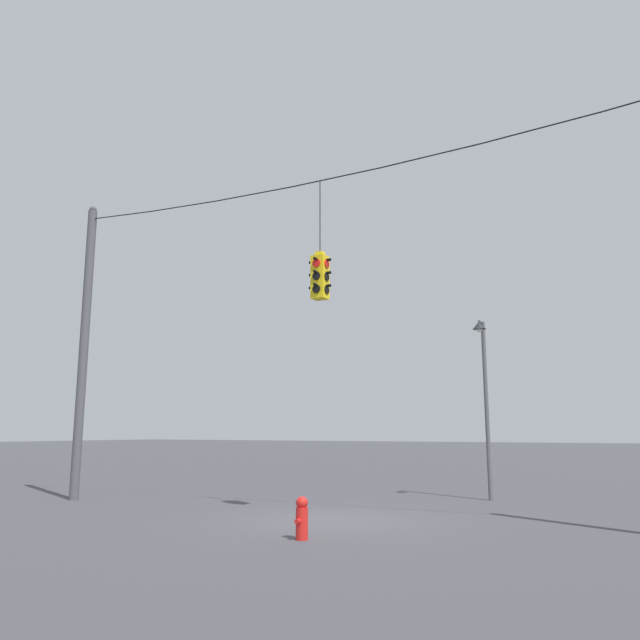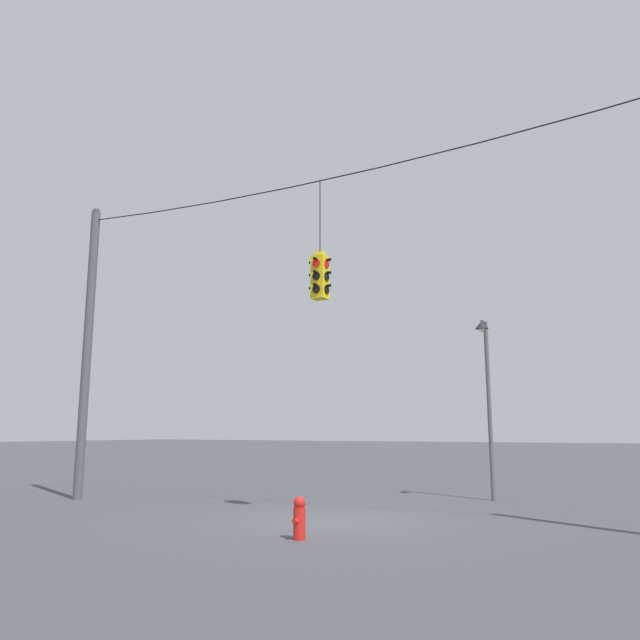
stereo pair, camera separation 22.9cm
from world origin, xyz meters
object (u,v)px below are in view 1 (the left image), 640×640
Objects in this scene: utility_pole_left at (84,347)px; fire_hydrant at (302,518)px; traffic_light_over_intersection at (320,276)px; street_lamp at (484,378)px.

fire_hydrant is (8.99, -2.62, -3.97)m from utility_pole_left.
street_lamp is (2.48, 5.35, -2.14)m from traffic_light_over_intersection.
traffic_light_over_intersection reaches higher than fire_hydrant.
street_lamp reaches higher than fire_hydrant.
fire_hydrant is (1.05, -2.62, -5.17)m from traffic_light_over_intersection.
traffic_light_over_intersection is at bearing -114.85° from street_lamp.
utility_pole_left is 8.03m from traffic_light_over_intersection.
fire_hydrant is (-1.43, -7.97, -3.03)m from street_lamp.
traffic_light_over_intersection is at bearing -0.00° from utility_pole_left.
utility_pole_left is 11.60× the size of fire_hydrant.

